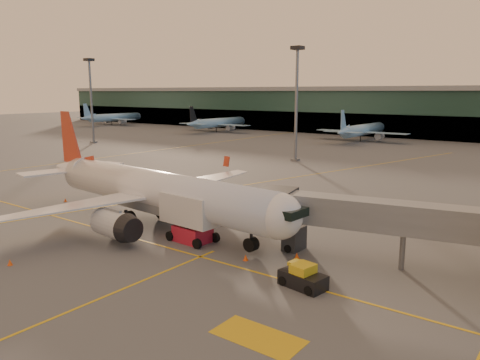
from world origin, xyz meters
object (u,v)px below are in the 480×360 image
Objects in this scene: catering_truck at (190,214)px; pushback_tug at (303,278)px; gpu_cart at (302,271)px; main_airplane at (151,191)px.

pushback_tug is at bearing -9.09° from catering_truck.
catering_truck is 2.87× the size of gpu_cart.
pushback_tug is (23.32, -5.12, -3.42)m from main_airplane.
catering_truck reaches higher than gpu_cart.
gpu_cart is at bearing -4.33° from main_airplane.
gpu_cart is at bearing 131.27° from pushback_tug.
catering_truck is at bearing 177.23° from pushback_tug.
catering_truck is at bearing -7.80° from main_airplane.
pushback_tug is at bearing -7.96° from main_airplane.
catering_truck is 1.65× the size of pushback_tug.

